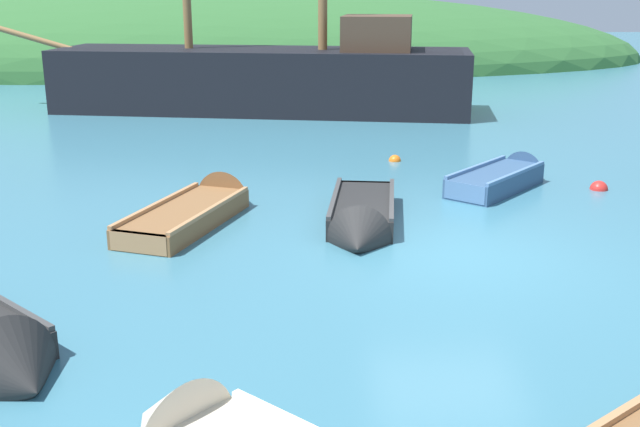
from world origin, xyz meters
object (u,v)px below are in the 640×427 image
at_px(rowboat_outer_left, 362,221).
at_px(buoy_red, 599,189).
at_px(rowboat_outer_right, 505,179).
at_px(rowboat_far, 201,211).
at_px(buoy_orange, 395,161).
at_px(sailing_ship, 266,87).

distance_m(rowboat_outer_left, buoy_red, 5.75).
distance_m(rowboat_outer_right, rowboat_outer_left, 4.34).
bearing_deg(rowboat_far, buoy_orange, -22.24).
bearing_deg(sailing_ship, rowboat_outer_right, 126.80).
bearing_deg(buoy_red, rowboat_outer_right, 168.04).
bearing_deg(buoy_orange, rowboat_outer_left, -105.02).
xyz_separation_m(sailing_ship, rowboat_outer_left, (1.75, -13.24, -0.69)).
height_order(sailing_ship, rowboat_outer_left, sailing_ship).
xyz_separation_m(rowboat_outer_left, buoy_red, (5.26, 2.33, -0.13)).
height_order(sailing_ship, buoy_orange, sailing_ship).
relative_size(sailing_ship, rowboat_outer_left, 4.61).
bearing_deg(rowboat_outer_right, sailing_ship, 68.97).
distance_m(rowboat_outer_left, buoy_orange, 5.47).
height_order(sailing_ship, rowboat_far, sailing_ship).
bearing_deg(rowboat_far, buoy_red, -57.87).
height_order(rowboat_outer_right, buoy_red, rowboat_outer_right).
distance_m(sailing_ship, buoy_red, 12.99).
bearing_deg(sailing_ship, rowboat_outer_left, 108.36).
distance_m(rowboat_far, rowboat_outer_left, 3.00).
bearing_deg(rowboat_outer_right, buoy_red, -58.96).
bearing_deg(buoy_orange, rowboat_far, -134.17).
height_order(rowboat_far, rowboat_outer_right, rowboat_far).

